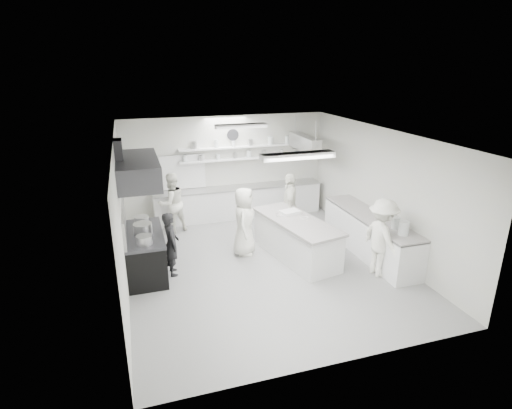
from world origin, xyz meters
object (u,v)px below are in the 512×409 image
object	(u,v)px
prep_island	(296,239)
cook_stove	(171,244)
stove	(145,254)
cook_back	(172,203)
back_counter	(239,202)
right_counter	(370,235)

from	to	relation	value
prep_island	cook_stove	world-z (taller)	cook_stove
prep_island	stove	bearing A→B (deg)	164.13
cook_stove	cook_back	xyz separation A→B (m)	(0.29, 2.41, 0.12)
cook_stove	prep_island	bearing A→B (deg)	-94.06
stove	prep_island	bearing A→B (deg)	-4.04
back_counter	right_counter	size ratio (longest dim) A/B	1.52
back_counter	prep_island	world-z (taller)	back_counter
back_counter	cook_stove	xyz separation A→B (m)	(-2.34, -3.01, 0.26)
stove	back_counter	world-z (taller)	back_counter
prep_island	right_counter	bearing A→B (deg)	-23.13
stove	cook_stove	bearing A→B (deg)	-20.36
back_counter	prep_island	distance (m)	3.10
back_counter	prep_island	xyz separation A→B (m)	(0.57, -3.05, -0.01)
right_counter	cook_stove	xyz separation A→B (m)	(-4.69, 0.39, 0.25)
right_counter	prep_island	size ratio (longest dim) A/B	1.35
prep_island	cook_back	bearing A→B (deg)	125.12
prep_island	cook_stove	distance (m)	2.93
cook_stove	cook_back	distance (m)	2.43
cook_back	back_counter	bearing A→B (deg)	172.73
right_counter	cook_back	size ratio (longest dim) A/B	1.98
back_counter	cook_back	bearing A→B (deg)	-163.86
back_counter	cook_stove	bearing A→B (deg)	-127.93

